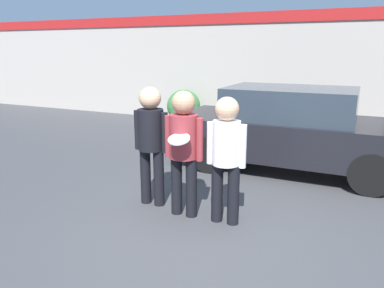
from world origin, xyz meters
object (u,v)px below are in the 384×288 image
Objects in this scene: person_left at (151,136)px; parked_car_near at (292,129)px; person_right at (226,150)px; person_middle_with_frisbee at (184,143)px; shrub at (184,106)px.

person_left is 2.91m from parked_car_near.
person_right reaches higher than parked_car_near.
person_middle_with_frisbee is 0.39× the size of parked_car_near.
person_right is at bearing -6.25° from person_left.
person_middle_with_frisbee is at bearing -177.91° from person_right.
shrub is at bearing 120.59° from person_right.
person_middle_with_frisbee reaches higher than shrub.
person_middle_with_frisbee is at bearing -14.31° from person_left.
person_middle_with_frisbee is 0.58m from person_right.
shrub is at bearing 111.91° from person_left.
person_right is 0.38× the size of parked_car_near.
person_left reaches higher than parked_car_near.
shrub is (-2.30, 5.73, -0.51)m from person_left.
person_left is 1.04× the size of person_right.
parked_car_near is (1.50, 2.48, -0.25)m from person_left.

